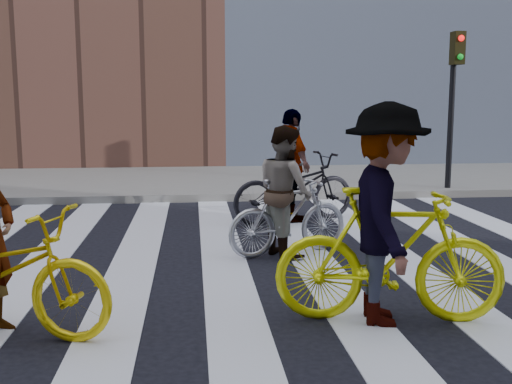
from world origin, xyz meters
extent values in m
plane|color=black|center=(0.00, 0.00, 0.00)|extent=(100.00, 100.00, 0.00)
cube|color=gray|center=(0.00, 7.50, 0.07)|extent=(100.00, 5.00, 0.15)
cube|color=silver|center=(-2.75, 0.00, 0.01)|extent=(0.55, 10.00, 0.01)
cube|color=silver|center=(-1.65, 0.00, 0.01)|extent=(0.55, 10.00, 0.01)
cube|color=silver|center=(-0.55, 0.00, 0.01)|extent=(0.55, 10.00, 0.01)
cube|color=silver|center=(0.55, 0.00, 0.01)|extent=(0.55, 10.00, 0.01)
cube|color=silver|center=(1.65, 0.00, 0.01)|extent=(0.55, 10.00, 0.01)
cube|color=silver|center=(2.75, 0.00, 0.01)|extent=(0.55, 10.00, 0.01)
cylinder|color=black|center=(4.40, 5.40, 1.60)|extent=(0.12, 0.12, 3.20)
cube|color=black|center=(4.40, 5.25, 3.00)|extent=(0.22, 0.28, 0.65)
sphere|color=red|center=(4.40, 5.10, 3.18)|extent=(0.12, 0.12, 0.12)
sphere|color=#0CCC26|center=(4.40, 5.10, 2.82)|extent=(0.12, 0.12, 0.12)
imported|color=#B7B9C2|center=(0.29, 0.89, 0.50)|extent=(1.73, 0.97, 1.00)
imported|color=#FAFF0E|center=(0.81, -1.54, 0.61)|extent=(2.09, 0.91, 1.22)
imported|color=black|center=(0.71, 2.93, 0.56)|extent=(2.27, 1.39, 1.13)
imported|color=slate|center=(0.24, 0.89, 0.83)|extent=(0.85, 0.96, 1.66)
imported|color=slate|center=(0.76, -1.54, 0.98)|extent=(0.93, 1.37, 1.96)
imported|color=slate|center=(0.66, 2.93, 0.92)|extent=(0.76, 1.16, 1.83)
camera|label=1|loc=(-0.91, -6.54, 1.97)|focal=42.00mm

